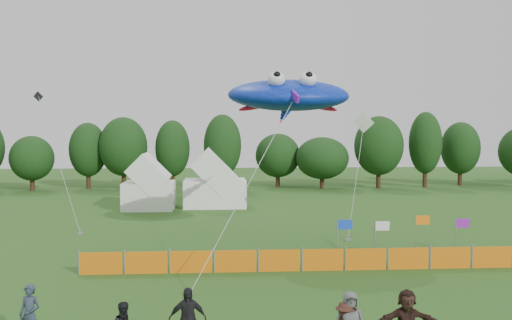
{
  "coord_description": "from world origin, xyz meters",
  "views": [
    {
      "loc": [
        -1.63,
        -17.45,
        6.43
      ],
      "look_at": [
        0.0,
        6.0,
        5.2
      ],
      "focal_mm": 40.0,
      "sensor_mm": 36.0,
      "label": 1
    }
  ],
  "objects": [
    {
      "name": "barrier_fence",
      "position": [
        3.21,
        8.06,
        0.5
      ],
      "size": [
        21.9,
        0.06,
        1.0
      ],
      "color": "orange",
      "rests_on": "ground"
    },
    {
      "name": "tent_right",
      "position": [
        -1.77,
        30.49,
        1.87
      ],
      "size": [
        5.25,
        4.2,
        3.71
      ],
      "color": "white",
      "rests_on": "ground"
    },
    {
      "name": "spectator_a",
      "position": [
        -7.21,
        -0.3,
        0.92
      ],
      "size": [
        0.77,
        0.62,
        1.84
      ],
      "primitive_type": "imported",
      "rotation": [
        0.0,
        0.0,
        -0.3
      ],
      "color": "#293344",
      "rests_on": "ground"
    },
    {
      "name": "treeline",
      "position": [
        1.61,
        44.93,
        4.18
      ],
      "size": [
        104.57,
        8.78,
        8.36
      ],
      "color": "#382314",
      "rests_on": "ground"
    },
    {
      "name": "small_kite_dark",
      "position": [
        -12.89,
        23.14,
        5.04
      ],
      "size": [
        5.73,
        9.46,
        9.41
      ],
      "color": "black",
      "rests_on": "ground"
    },
    {
      "name": "stingray_kite",
      "position": [
        2.33,
        13.83,
        8.31
      ],
      "size": [
        8.57,
        17.81,
        9.53
      ],
      "color": "#0E30CA",
      "rests_on": "ground"
    },
    {
      "name": "small_kite_white",
      "position": [
        7.45,
        18.01,
        5.26
      ],
      "size": [
        2.72,
        4.3,
        7.58
      ],
      "color": "white",
      "rests_on": "ground"
    },
    {
      "name": "spectator_d",
      "position": [
        -2.49,
        -1.08,
        0.94
      ],
      "size": [
        1.13,
        0.54,
        1.88
      ],
      "primitive_type": "imported",
      "rotation": [
        0.0,
        0.0,
        0.07
      ],
      "color": "black",
      "rests_on": "ground"
    },
    {
      "name": "tent_left",
      "position": [
        -7.13,
        29.38,
        1.83
      ],
      "size": [
        4.11,
        4.11,
        3.63
      ],
      "color": "white",
      "rests_on": "ground"
    },
    {
      "name": "flag_row",
      "position": [
        7.15,
        9.17,
        1.47
      ],
      "size": [
        6.73,
        0.79,
        2.3
      ],
      "color": "gray",
      "rests_on": "ground"
    }
  ]
}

